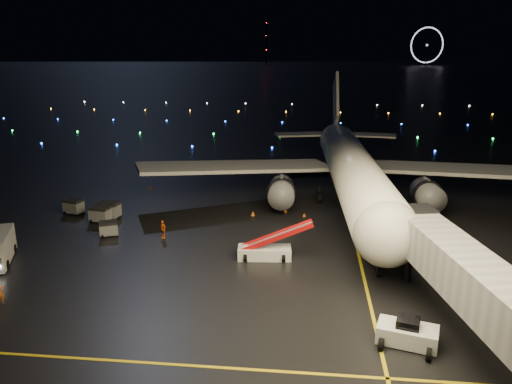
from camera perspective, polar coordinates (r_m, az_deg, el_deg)
ground at (r=336.59m, az=5.00°, el=12.49°), size 2000.00×2000.00×0.00m
lane_centre at (r=54.51m, az=11.05°, el=-4.51°), size 0.25×80.00×0.02m
lane_cross at (r=34.11m, az=-16.35°, el=-17.98°), size 60.00×0.25×0.02m
airliner at (r=64.99m, az=10.74°, el=5.82°), size 56.60×53.99×15.45m
pushback_tug at (r=35.37m, az=16.93°, el=-14.99°), size 4.26×3.00×1.83m
belt_loader at (r=46.39m, az=0.99°, el=-5.56°), size 7.37×2.56×3.51m
crew_c at (r=52.42m, az=-10.61°, el=-4.20°), size 1.18×1.09×1.94m
safety_cone_0 at (r=58.65m, az=5.53°, el=-2.60°), size 0.48×0.48×0.45m
safety_cone_1 at (r=60.13m, az=3.38°, el=-2.05°), size 0.51×0.51×0.54m
safety_cone_2 at (r=58.70m, az=-0.36°, el=-2.46°), size 0.64×0.64×0.55m
safety_cone_3 at (r=71.37m, az=-12.02°, el=0.46°), size 0.54×0.54×0.47m
ferris_wheel at (r=773.42m, az=18.95°, el=15.45°), size 49.33×16.80×52.00m
radio_mast at (r=779.00m, az=1.19°, el=16.69°), size 1.80×1.80×64.00m
taxiway_lights at (r=143.36m, az=3.28°, el=8.31°), size 164.00×92.00×0.36m
baggage_cart_0 at (r=54.43m, az=-16.48°, el=-4.04°), size 2.20×1.89×1.57m
baggage_cart_1 at (r=60.17m, az=-16.40°, el=-1.98°), size 2.45×1.89×1.90m
baggage_cart_2 at (r=59.06m, az=-17.40°, el=-2.45°), size 2.30×1.75×1.80m
baggage_cart_3 at (r=63.05m, az=-20.12°, el=-1.57°), size 2.41×1.97×1.78m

